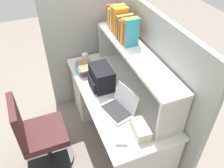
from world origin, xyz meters
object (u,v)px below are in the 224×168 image
object	(u,v)px
laptop	(120,106)
tissue_box	(141,129)
computer_mouse	(121,142)
office_chair	(40,139)
paper_cup	(85,57)
backpack	(101,78)

from	to	relation	value
laptop	tissue_box	world-z (taller)	laptop
computer_mouse	tissue_box	bearing A→B (deg)	121.85
tissue_box	office_chair	xyz separation A→B (m)	(-0.55, -0.85, -0.39)
laptop	paper_cup	bearing A→B (deg)	-175.98
paper_cup	backpack	bearing A→B (deg)	2.09
laptop	office_chair	distance (m)	0.92
laptop	computer_mouse	world-z (taller)	laptop
computer_mouse	office_chair	bearing A→B (deg)	-110.45
paper_cup	tissue_box	world-z (taller)	tissue_box
backpack	tissue_box	size ratio (longest dim) A/B	1.36
computer_mouse	laptop	bearing A→B (deg)	179.41
paper_cup	office_chair	world-z (taller)	office_chair
laptop	computer_mouse	bearing A→B (deg)	-21.92
laptop	office_chair	bearing A→B (deg)	-105.78
backpack	office_chair	world-z (taller)	backpack
tissue_box	office_chair	distance (m)	1.08
backpack	computer_mouse	size ratio (longest dim) A/B	2.88
office_chair	tissue_box	bearing A→B (deg)	-125.28
backpack	computer_mouse	world-z (taller)	backpack
computer_mouse	tissue_box	xyz separation A→B (m)	(-0.04, 0.20, 0.03)
paper_cup	office_chair	distance (m)	1.10
laptop	office_chair	world-z (taller)	laptop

